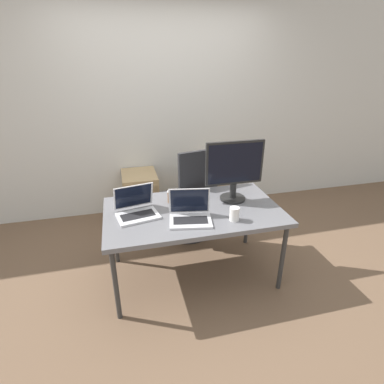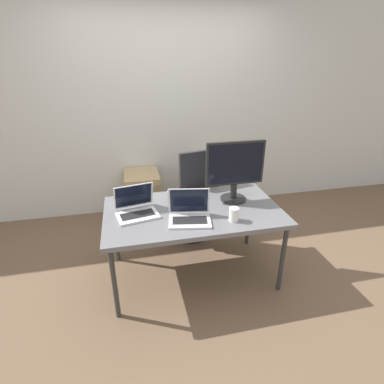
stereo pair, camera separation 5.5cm
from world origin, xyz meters
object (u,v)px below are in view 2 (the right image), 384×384
Objects in this scene: cabinet_left at (143,196)px; monitor at (235,170)px; office_chair at (192,204)px; laptop_right at (136,209)px; laptop_left at (189,214)px; coffee_cup_white at (234,214)px; coffee_cup_brown at (172,196)px; mouse at (202,206)px; cabinet_right at (216,189)px.

cabinet_left is 1.53m from monitor.
office_chair is 1.93× the size of monitor.
cabinet_left is at bearing 84.74° from laptop_right.
laptop_left is at bearing -149.79° from monitor.
cabinet_left is 1.62× the size of laptop_right.
office_chair is 0.98m from laptop_right.
coffee_cup_white is at bearing -15.32° from laptop_left.
coffee_cup_white is at bearing -66.22° from cabinet_left.
laptop_left is at bearing -77.52° from cabinet_left.
coffee_cup_white is at bearing -46.04° from coffee_cup_brown.
office_chair is at bearing 46.62° from laptop_right.
laptop_right is at bearing 159.29° from coffee_cup_white.
mouse is at bearing -36.84° from coffee_cup_brown.
office_chair reaches higher than mouse.
office_chair is 0.95m from laptop_left.
laptop_left is 0.36m from coffee_cup_white.
cabinet_left is at bearing 113.78° from coffee_cup_white.
laptop_right reaches higher than cabinet_left.
laptop_left is (-0.66, -1.39, 0.45)m from cabinet_right.
mouse is 0.30m from coffee_cup_brown.
monitor reaches higher than office_chair.
cabinet_right is at bearing 67.23° from mouse.
mouse is at bearing -69.38° from cabinet_left.
cabinet_right is 5.50× the size of coffee_cup_brown.
mouse is (0.46, -1.21, 0.41)m from cabinet_left.
cabinet_right is at bearing 64.71° from laptop_left.
cabinet_right is 1.60m from laptop_left.
office_chair is 1.75× the size of cabinet_left.
laptop_left is at bearing -129.77° from mouse.
mouse is at bearing -1.59° from laptop_right.
cabinet_left is at bearing 110.62° from mouse.
office_chair is 2.85× the size of laptop_left.
cabinet_left is 0.97m from cabinet_right.
coffee_cup_brown is at bearing 103.76° from laptop_left.
monitor reaches higher than coffee_cup_white.
monitor is 0.46m from coffee_cup_white.
coffee_cup_white reaches higher than cabinet_left.
office_chair is at bearing 114.66° from monitor.
coffee_cup_white reaches higher than coffee_cup_brown.
mouse is at bearing -163.19° from monitor.
coffee_cup_white is 0.63m from coffee_cup_brown.
cabinet_right is at bearing 80.79° from monitor.
coffee_cup_brown is (-0.24, 0.18, 0.04)m from mouse.
cabinet_right is 1.10× the size of monitor.
mouse is at bearing 50.23° from laptop_left.
monitor reaches higher than cabinet_left.
cabinet_left is at bearing 134.21° from office_chair.
office_chair is 2.83× the size of laptop_right.
cabinet_right is at bearing 0.00° from cabinet_left.
laptop_left is (-0.21, -0.86, 0.35)m from office_chair.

